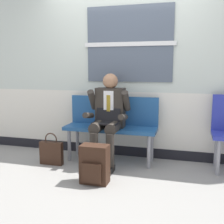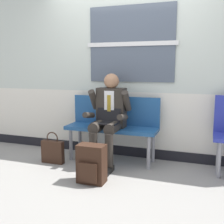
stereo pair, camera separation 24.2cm
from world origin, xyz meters
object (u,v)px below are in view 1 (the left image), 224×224
object	(u,v)px
bench_with_person	(112,122)
backpack	(94,165)
person_seated	(108,116)
handbag	(51,152)

from	to	relation	value
bench_with_person	backpack	world-z (taller)	bench_with_person
bench_with_person	person_seated	distance (m)	0.23
backpack	handbag	size ratio (longest dim) A/B	1.01
bench_with_person	handbag	size ratio (longest dim) A/B	2.91
bench_with_person	handbag	bearing A→B (deg)	-149.69
bench_with_person	backpack	xyz separation A→B (m)	(0.04, -0.87, -0.33)
person_seated	backpack	world-z (taller)	person_seated
person_seated	handbag	distance (m)	0.93
person_seated	handbag	world-z (taller)	person_seated
backpack	bench_with_person	bearing A→B (deg)	92.34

